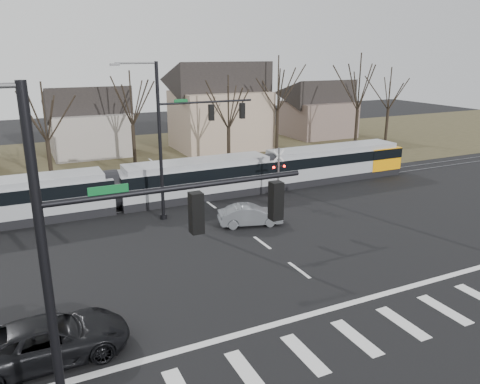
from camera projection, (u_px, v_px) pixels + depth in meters
name	position (u px, v px, depth m)	size (l,w,h in m)	color
ground	(322.00, 287.00, 22.24)	(140.00, 140.00, 0.00)	black
grass_verge	(147.00, 157.00, 49.86)	(140.00, 28.00, 0.01)	#38331E
crosswalk	(380.00, 330.00, 18.79)	(27.00, 2.60, 0.01)	silver
stop_line	(346.00, 305.00, 20.69)	(28.00, 0.35, 0.01)	silver
lane_dashes	(201.00, 197.00, 36.05)	(0.18, 30.00, 0.01)	silver
rail_pair	(202.00, 197.00, 35.87)	(90.00, 1.52, 0.06)	#59595E
tram	(196.00, 178.00, 35.45)	(38.61, 2.87, 2.93)	gray
sedan	(250.00, 215.00, 30.07)	(4.31, 2.41, 1.35)	#585C61
suv	(49.00, 340.00, 16.84)	(5.74, 2.78, 1.57)	black
signal_pole_near_left	(119.00, 272.00, 11.11)	(9.28, 0.44, 10.20)	black
signal_pole_far	(183.00, 133.00, 30.40)	(9.28, 0.44, 10.20)	black
rail_crossing_signal	(278.00, 176.00, 34.82)	(1.08, 0.36, 4.00)	#59595B
tree_row	(181.00, 115.00, 44.08)	(59.20, 7.20, 10.00)	black
house_b	(89.00, 118.00, 50.10)	(8.64, 7.56, 7.65)	gray
house_c	(220.00, 103.00, 52.97)	(10.80, 8.64, 10.10)	gray
house_d	(319.00, 106.00, 61.29)	(8.64, 7.56, 7.65)	brown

